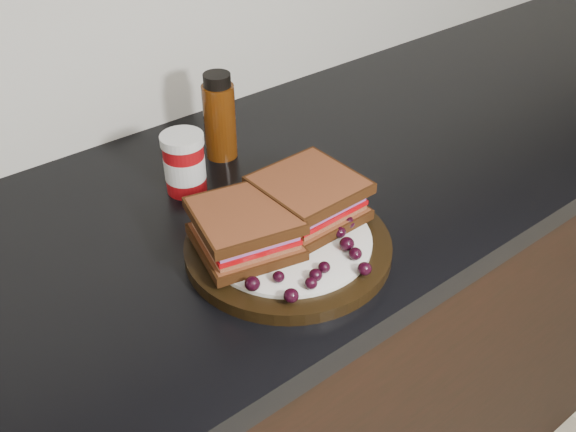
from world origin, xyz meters
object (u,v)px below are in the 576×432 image
(oil_bottle, at_px, (219,116))
(condiment_jar, at_px, (184,163))
(sandwich_left, at_px, (245,228))
(plate, at_px, (288,246))

(oil_bottle, bearing_deg, condiment_jar, -151.80)
(sandwich_left, distance_m, oil_bottle, 0.28)
(sandwich_left, height_order, condiment_jar, condiment_jar)
(condiment_jar, xyz_separation_m, oil_bottle, (0.10, 0.05, 0.02))
(plate, relative_size, oil_bottle, 1.93)
(plate, xyz_separation_m, oil_bottle, (0.07, 0.27, 0.06))
(plate, distance_m, sandwich_left, 0.07)
(plate, height_order, condiment_jar, condiment_jar)
(plate, xyz_separation_m, sandwich_left, (-0.05, 0.02, 0.04))
(sandwich_left, bearing_deg, plate, -8.35)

